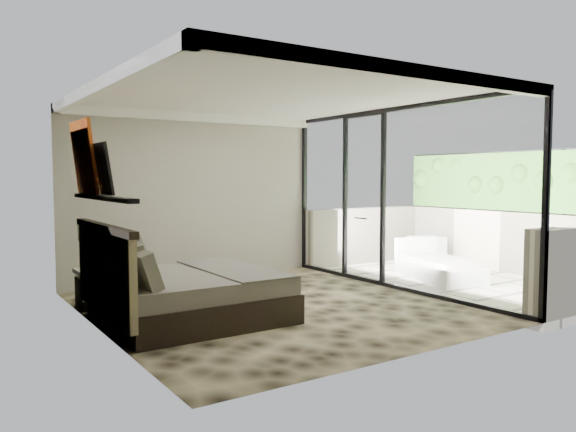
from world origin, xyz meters
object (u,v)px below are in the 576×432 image
nightstand (95,290)px  table_lamp (91,239)px  ottoman (427,251)px  bed (183,292)px  lounger (438,267)px

nightstand → table_lamp: size_ratio=0.77×
nightstand → ottoman: 6.44m
bed → table_lamp: size_ratio=3.45×
nightstand → table_lamp: 0.68m
nightstand → ottoman: ottoman is taller
bed → nightstand: bearing=119.7°
bed → ottoman: bearing=13.7°
table_lamp → lounger: 5.61m
lounger → bed: bearing=-162.5°
bed → nightstand: (-0.72, 1.26, -0.11)m
bed → lounger: (4.70, 0.20, -0.14)m
table_lamp → lounger: size_ratio=0.34×
ottoman → lounger: 1.57m
bed → lounger: bed is taller
nightstand → table_lamp: bearing=129.0°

